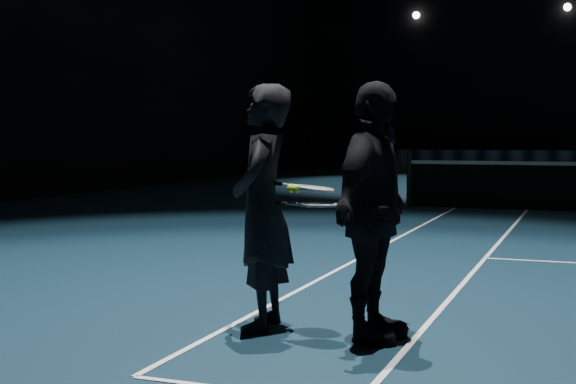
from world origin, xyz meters
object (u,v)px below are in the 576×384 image
at_px(racket_lower, 319,205).
at_px(tennis_balls, 294,186).
at_px(racket_upper, 315,189).
at_px(player_b, 373,211).
at_px(player_a, 262,207).

xyz_separation_m(racket_lower, tennis_balls, (-0.19, 0.01, 0.13)).
bearing_deg(racket_upper, tennis_balls, -170.43).
height_order(racket_upper, tennis_balls, tennis_balls).
bearing_deg(racket_lower, racket_upper, 141.34).
bearing_deg(player_b, tennis_balls, 94.32).
bearing_deg(racket_upper, player_a, -178.29).
relative_size(racket_upper, tennis_balls, 5.67).
relative_size(player_a, player_b, 1.00).
relative_size(player_a, tennis_balls, 15.15).
relative_size(player_b, racket_lower, 2.67).
height_order(player_b, racket_lower, player_b).
xyz_separation_m(racket_lower, racket_upper, (-0.05, 0.04, 0.11)).
distance_m(player_b, tennis_balls, 0.62).
distance_m(player_b, racket_upper, 0.47).
height_order(player_b, racket_upper, player_b).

